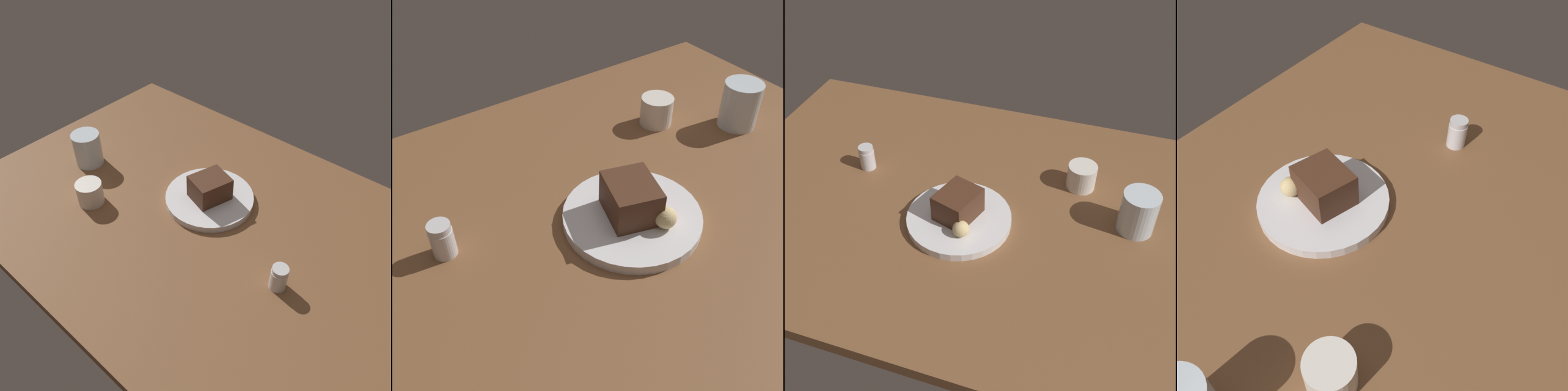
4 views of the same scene
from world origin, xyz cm
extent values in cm
cube|color=brown|center=(0.00, 0.00, 1.50)|extent=(120.00, 84.00, 3.00)
cylinder|color=silver|center=(-1.15, 5.63, 3.92)|extent=(23.29, 23.29, 1.83)
cube|color=#472819|center=(-0.87, 5.29, 8.02)|extent=(10.17, 11.16, 6.38)
sphere|color=#DBC184|center=(-3.54, 10.89, 6.63)|extent=(3.61, 3.61, 3.61)
cylinder|color=silver|center=(27.25, -5.69, 5.51)|extent=(3.78, 3.78, 5.03)
cylinder|color=silver|center=(27.25, -5.69, 8.63)|extent=(3.59, 3.59, 1.20)
cylinder|color=silver|center=(-24.61, -15.03, 6.07)|extent=(6.85, 6.85, 6.15)
camera|label=1|loc=(48.44, -57.08, 78.09)|focal=37.85mm
camera|label=2|loc=(37.44, 47.44, 58.65)|focal=43.09mm
camera|label=3|loc=(-31.18, 81.31, 83.51)|focal=47.02mm
camera|label=4|loc=(-39.21, -31.77, 61.86)|focal=40.53mm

